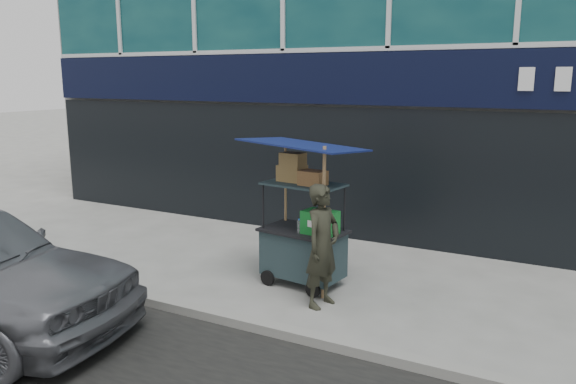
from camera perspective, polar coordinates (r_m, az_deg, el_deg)
The scene contains 4 objects.
ground at distance 6.92m, azimuth -1.25°, elevation -13.48°, with size 80.00×80.00×0.00m, color slate.
curb at distance 6.73m, azimuth -2.11°, elevation -13.65°, with size 80.00×0.18×0.12m, color gray.
vendor_cart at distance 7.96m, azimuth 1.64°, elevation -4.37°, with size 1.68×1.29×2.11m.
vendor_man at distance 7.24m, azimuth 3.53°, elevation -5.49°, with size 0.59×0.39×1.61m, color black.
Camera 1 is at (3.07, -5.46, 2.94)m, focal length 35.00 mm.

